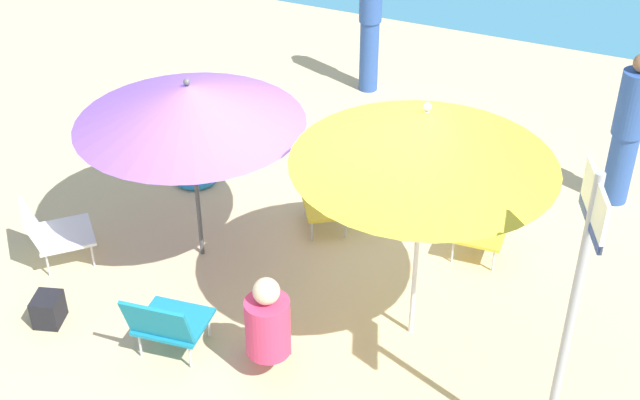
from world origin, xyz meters
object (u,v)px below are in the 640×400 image
at_px(beach_chair_b, 481,221).
at_px(warning_sign, 577,289).
at_px(umbrella_yellow, 425,137).
at_px(umbrella_purple, 189,104).
at_px(beach_chair_a, 52,231).
at_px(beach_chair_d, 336,195).
at_px(person_c, 268,324).
at_px(swim_ring, 196,177).
at_px(beach_chair_c, 166,322).
at_px(person_a, 370,24).
at_px(beach_bag, 48,309).
at_px(person_b, 628,130).

height_order(beach_chair_b, warning_sign, warning_sign).
height_order(umbrella_yellow, beach_chair_b, umbrella_yellow).
height_order(umbrella_purple, beach_chair_a, umbrella_purple).
xyz_separation_m(beach_chair_d, person_c, (0.30, -2.03, 0.12)).
bearing_deg(swim_ring, umbrella_purple, -56.51).
bearing_deg(beach_chair_d, person_c, 65.44).
height_order(umbrella_yellow, swim_ring, umbrella_yellow).
bearing_deg(warning_sign, person_c, 159.02).
distance_m(beach_chair_c, warning_sign, 3.20).
xyz_separation_m(umbrella_yellow, person_c, (-0.87, -0.87, -1.39)).
relative_size(beach_chair_a, person_a, 0.45).
distance_m(warning_sign, beach_bag, 4.35).
bearing_deg(umbrella_purple, beach_chair_c, -70.35).
distance_m(umbrella_purple, beach_bag, 2.08).
bearing_deg(umbrella_yellow, person_b, 65.74).
bearing_deg(beach_chair_c, person_b, -44.47).
xyz_separation_m(beach_chair_b, beach_bag, (-3.02, -2.46, -0.19)).
bearing_deg(beach_chair_b, beach_chair_c, -41.45).
height_order(umbrella_purple, person_a, umbrella_purple).
height_order(beach_chair_c, beach_chair_d, beach_chair_c).
distance_m(umbrella_yellow, beach_chair_c, 2.49).
height_order(beach_chair_c, person_a, person_a).
distance_m(umbrella_purple, beach_chair_b, 2.87).
distance_m(umbrella_purple, swim_ring, 1.98).
xyz_separation_m(person_b, swim_ring, (-4.07, -1.44, -0.76)).
bearing_deg(person_b, beach_chair_d, -140.52).
xyz_separation_m(umbrella_purple, beach_chair_d, (0.96, 0.93, -1.22)).
distance_m(warning_sign, swim_ring, 4.89).
bearing_deg(beach_chair_d, warning_sign, 107.44).
bearing_deg(warning_sign, umbrella_yellow, 124.88).
relative_size(beach_chair_b, beach_chair_d, 0.80).
distance_m(beach_chair_c, person_c, 0.83).
relative_size(umbrella_purple, person_a, 1.16).
relative_size(beach_chair_a, beach_chair_c, 1.17).
xyz_separation_m(beach_chair_c, warning_sign, (2.96, 0.19, 1.19)).
bearing_deg(person_b, umbrella_yellow, -107.97).
xyz_separation_m(person_a, person_b, (3.21, -1.32, -0.07)).
xyz_separation_m(beach_chair_a, beach_bag, (0.48, -0.71, -0.20)).
height_order(beach_chair_a, beach_chair_d, beach_chair_d).
xyz_separation_m(beach_chair_c, person_a, (-0.31, 5.12, 0.52)).
distance_m(person_a, beach_bag, 5.30).
bearing_deg(person_b, umbrella_purple, -136.99).
distance_m(umbrella_yellow, swim_ring, 3.60).
xyz_separation_m(beach_chair_b, beach_chair_c, (-1.88, -2.40, 0.03)).
xyz_separation_m(beach_chair_c, beach_bag, (-1.14, -0.06, -0.22)).
relative_size(beach_chair_d, person_c, 0.79).
xyz_separation_m(umbrella_yellow, umbrella_purple, (-2.13, 0.22, -0.29)).
bearing_deg(swim_ring, beach_bag, -89.51).
height_order(warning_sign, beach_bag, warning_sign).
distance_m(beach_chair_a, warning_sign, 4.76).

